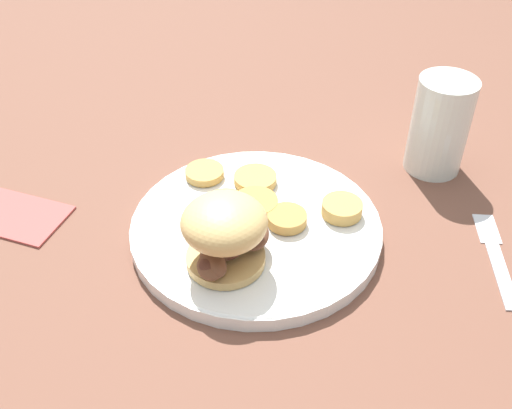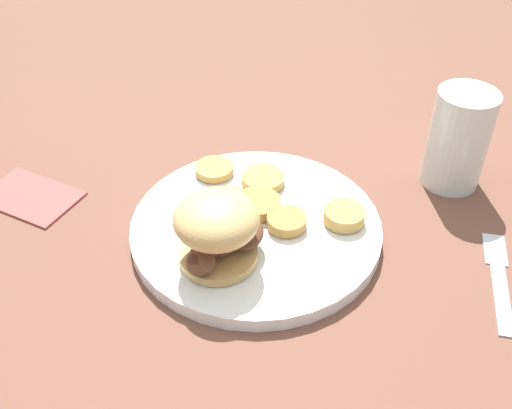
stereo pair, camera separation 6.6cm
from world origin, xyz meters
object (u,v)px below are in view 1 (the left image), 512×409
sandwich (222,232)px  drinking_glass (440,126)px  dinner_plate (256,227)px  fork (496,256)px

sandwich → drinking_glass: drinking_glass is taller
dinner_plate → drinking_glass: bearing=-33.7°
drinking_glass → dinner_plate: bearing=146.3°
sandwich → drinking_glass: (0.29, -0.15, 0.00)m
fork → drinking_glass: drinking_glass is taller
sandwich → drinking_glass: 0.33m
dinner_plate → drinking_glass: 0.27m
dinner_plate → fork: bearing=-71.9°
fork → dinner_plate: bearing=108.1°
dinner_plate → fork: size_ratio=1.96×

